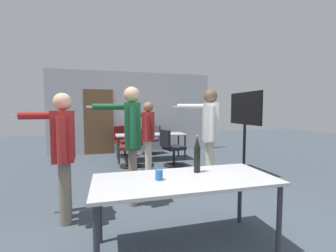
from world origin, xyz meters
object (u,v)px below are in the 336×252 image
at_px(person_near_casual, 209,129).
at_px(office_chair_far_left, 133,149).
at_px(drink_cup, 159,175).
at_px(office_chair_far_right, 171,149).
at_px(office_chair_side_rolled, 123,142).
at_px(person_far_watching, 131,133).
at_px(tv_screen, 245,122).
at_px(beer_bottle, 197,155).
at_px(person_right_polo, 148,132).
at_px(person_center_tall, 63,145).
at_px(office_chair_near_pushed, 151,141).

height_order(person_near_casual, office_chair_far_left, person_near_casual).
distance_m(person_near_casual, drink_cup, 2.03).
distance_m(office_chair_far_right, drink_cup, 3.43).
bearing_deg(drink_cup, office_chair_side_rolled, 90.30).
bearing_deg(office_chair_side_rolled, person_far_watching, 57.44).
distance_m(tv_screen, beer_bottle, 2.87).
distance_m(person_far_watching, beer_bottle, 1.25).
height_order(office_chair_far_left, office_chair_side_rolled, office_chair_far_left).
bearing_deg(tv_screen, office_chair_far_left, -117.81).
height_order(person_right_polo, office_chair_far_right, person_right_polo).
height_order(person_center_tall, person_near_casual, person_near_casual).
distance_m(office_chair_near_pushed, office_chair_far_left, 1.67).
xyz_separation_m(tv_screen, office_chair_near_pushed, (-1.57, 2.72, -0.72)).
height_order(person_near_casual, office_chair_near_pushed, person_near_casual).
height_order(person_right_polo, drink_cup, person_right_polo).
bearing_deg(office_chair_far_left, tv_screen, -103.88).
xyz_separation_m(person_far_watching, beer_bottle, (0.60, -1.09, -0.15)).
xyz_separation_m(person_center_tall, office_chair_near_pushed, (1.88, 4.02, -0.55)).
bearing_deg(person_center_tall, person_near_casual, -79.48).
height_order(tv_screen, office_chair_far_left, tv_screen).
relative_size(tv_screen, person_center_tall, 1.11).
relative_size(office_chair_far_left, office_chair_side_rolled, 1.03).
relative_size(person_near_casual, office_chair_far_left, 1.88).
xyz_separation_m(person_right_polo, office_chair_near_pushed, (0.52, 2.31, -0.52)).
height_order(tv_screen, beer_bottle, tv_screen).
distance_m(person_right_polo, drink_cup, 2.66).
xyz_separation_m(person_right_polo, person_near_casual, (0.92, -1.08, 0.13)).
height_order(tv_screen, office_chair_near_pushed, tv_screen).
bearing_deg(beer_bottle, tv_screen, 46.34).
distance_m(tv_screen, office_chair_far_left, 2.71).
distance_m(person_near_casual, office_chair_far_right, 1.82).
xyz_separation_m(person_far_watching, office_chair_near_pushed, (1.00, 3.70, -0.65)).
distance_m(office_chair_side_rolled, beer_bottle, 4.73).
distance_m(person_right_polo, office_chair_near_pushed, 2.42).
height_order(person_near_casual, drink_cup, person_near_casual).
height_order(office_chair_near_pushed, office_chair_far_right, office_chair_far_right).
height_order(person_near_casual, person_far_watching, person_near_casual).
height_order(tv_screen, person_right_polo, tv_screen).
relative_size(person_center_tall, beer_bottle, 4.01).
distance_m(person_center_tall, person_far_watching, 0.94).
bearing_deg(person_near_casual, tv_screen, -41.98).
distance_m(person_right_polo, office_chair_side_rolled, 2.29).
relative_size(person_near_casual, office_chair_far_right, 1.92).
bearing_deg(person_near_casual, office_chair_near_pushed, 25.06).
relative_size(office_chair_far_left, beer_bottle, 2.33).
xyz_separation_m(office_chair_near_pushed, drink_cup, (-0.87, -4.95, 0.36)).
distance_m(person_center_tall, person_right_polo, 2.19).
relative_size(person_right_polo, drink_cup, 15.58).
relative_size(person_far_watching, beer_bottle, 4.33).
bearing_deg(office_chair_far_right, tv_screen, 38.36).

